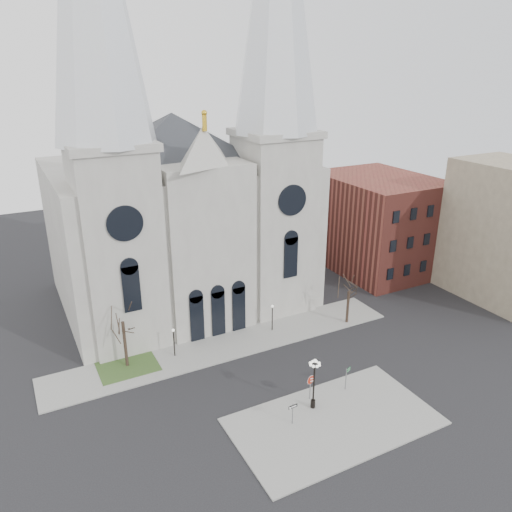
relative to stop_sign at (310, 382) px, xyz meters
name	(u,v)px	position (x,y,z in m)	size (l,w,h in m)	color
ground	(276,400)	(-2.79, 1.42, -1.97)	(160.00, 160.00, 0.00)	black
sidewalk_near	(334,421)	(0.21, -3.58, -1.90)	(18.00, 10.00, 0.14)	gray
sidewalk_far	(228,345)	(-2.79, 12.42, -1.90)	(40.00, 6.00, 0.14)	gray
grass_patch	(127,366)	(-13.79, 13.42, -1.88)	(6.00, 5.00, 0.18)	#2E4C20
cathedral	(183,163)	(-2.79, 24.28, 16.51)	(33.00, 26.66, 54.00)	#9F9B94
bg_building_brick	(377,223)	(27.21, 23.42, 5.03)	(14.00, 18.00, 14.00)	brown
bg_building_tan	(508,232)	(35.21, 7.42, 7.03)	(10.00, 14.00, 18.00)	gray
tree_left	(122,319)	(-13.79, 13.42, 3.61)	(3.20, 3.20, 7.50)	black
tree_right	(349,290)	(12.21, 10.42, 2.49)	(3.20, 3.20, 6.00)	black
ped_lamp_left	(174,338)	(-8.79, 12.92, 0.36)	(0.32, 0.32, 3.26)	black
ped_lamp_right	(272,313)	(3.21, 12.92, 0.36)	(0.32, 0.32, 3.26)	black
stop_sign	(310,382)	(0.00, 0.00, 0.00)	(0.93, 0.16, 2.58)	slate
globe_lamp	(314,377)	(-0.43, -1.17, 1.38)	(1.23, 1.23, 5.12)	black
one_way_sign	(293,410)	(-3.24, -2.18, -0.43)	(0.90, 0.09, 2.05)	slate
street_name_sign	(346,377)	(3.92, -0.33, -0.47)	(0.68, 0.34, 2.31)	slate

